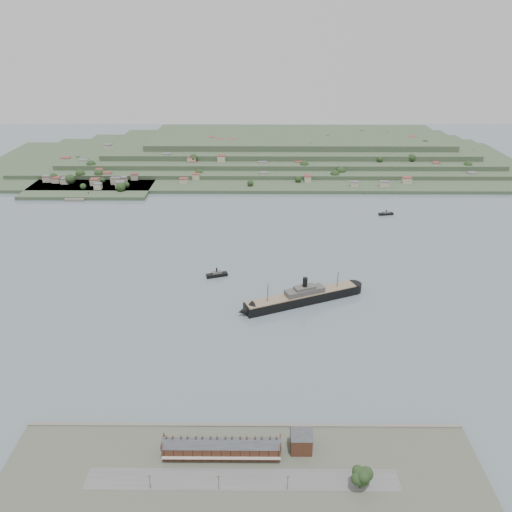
{
  "coord_description": "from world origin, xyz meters",
  "views": [
    {
      "loc": [
        7.23,
        -340.64,
        187.6
      ],
      "look_at": [
        4.74,
        30.0,
        12.48
      ],
      "focal_mm": 35.0,
      "sensor_mm": 36.0,
      "label": 1
    }
  ],
  "objects_px": {
    "gabled_building": "(301,439)",
    "fig_tree": "(362,477)",
    "tugboat": "(217,274)",
    "terrace_row": "(222,447)",
    "steamship": "(299,298)"
  },
  "relations": [
    {
      "from": "gabled_building",
      "to": "tugboat",
      "type": "height_order",
      "value": "gabled_building"
    },
    {
      "from": "terrace_row",
      "to": "steamship",
      "type": "distance_m",
      "value": 150.93
    },
    {
      "from": "gabled_building",
      "to": "steamship",
      "type": "bearing_deg",
      "value": 86.25
    },
    {
      "from": "terrace_row",
      "to": "gabled_building",
      "type": "relative_size",
      "value": 3.95
    },
    {
      "from": "gabled_building",
      "to": "tugboat",
      "type": "relative_size",
      "value": 0.79
    },
    {
      "from": "terrace_row",
      "to": "fig_tree",
      "type": "xyz_separation_m",
      "value": [
        62.17,
        -17.98,
        2.0
      ]
    },
    {
      "from": "tugboat",
      "to": "fig_tree",
      "type": "distance_m",
      "value": 218.23
    },
    {
      "from": "terrace_row",
      "to": "gabled_building",
      "type": "distance_m",
      "value": 37.74
    },
    {
      "from": "gabled_building",
      "to": "fig_tree",
      "type": "distance_m",
      "value": 33.06
    },
    {
      "from": "steamship",
      "to": "tugboat",
      "type": "xyz_separation_m",
      "value": [
        -63.5,
        41.81,
        -2.55
      ]
    },
    {
      "from": "tugboat",
      "to": "steamship",
      "type": "bearing_deg",
      "value": -33.36
    },
    {
      "from": "gabled_building",
      "to": "steamship",
      "type": "height_order",
      "value": "steamship"
    },
    {
      "from": "terrace_row",
      "to": "tugboat",
      "type": "xyz_separation_m",
      "value": [
        -16.85,
        185.32,
        -4.95
      ]
    },
    {
      "from": "steamship",
      "to": "tugboat",
      "type": "height_order",
      "value": "steamship"
    },
    {
      "from": "gabled_building",
      "to": "tugboat",
      "type": "bearing_deg",
      "value": 106.69
    }
  ]
}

